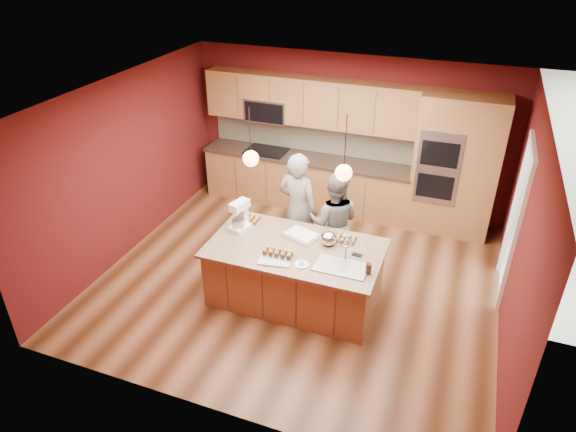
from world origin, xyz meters
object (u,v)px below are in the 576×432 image
at_px(island, 296,273).
at_px(person_right, 334,222).
at_px(stand_mixer, 240,218).
at_px(person_left, 298,209).
at_px(mixing_bowl, 328,239).

height_order(island, person_right, person_right).
bearing_deg(stand_mixer, person_right, 48.19).
bearing_deg(stand_mixer, island, 4.80).
bearing_deg(person_left, island, 120.54).
height_order(person_left, stand_mixer, person_left).
bearing_deg(person_right, person_left, -9.79).
height_order(person_right, mixing_bowl, person_right).
distance_m(person_right, stand_mixer, 1.37).
bearing_deg(mixing_bowl, person_left, 134.55).
relative_size(stand_mixer, mixing_bowl, 1.91).
xyz_separation_m(person_left, mixing_bowl, (0.66, -0.67, 0.04)).
relative_size(island, person_right, 1.47).
xyz_separation_m(person_right, stand_mixer, (-1.13, -0.73, 0.25)).
height_order(island, stand_mixer, stand_mixer).
height_order(island, mixing_bowl, island).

